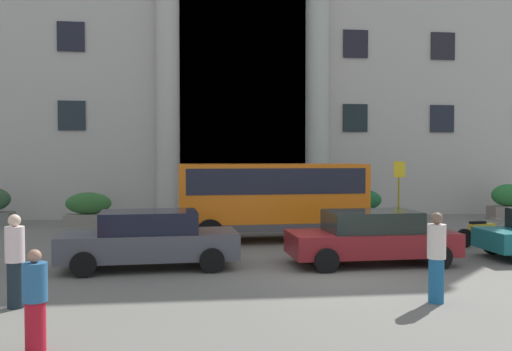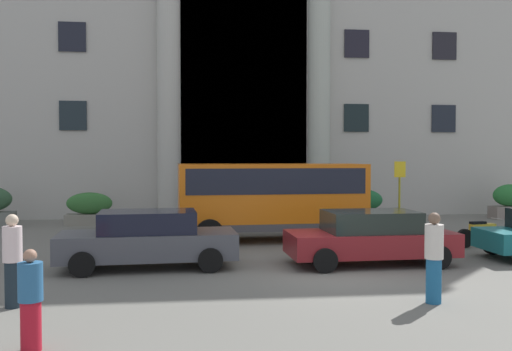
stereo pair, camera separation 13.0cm
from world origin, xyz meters
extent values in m
cube|color=#64625B|center=(0.00, 0.00, -0.06)|extent=(80.00, 64.00, 0.12)
cube|color=#AAA7A0|center=(0.00, 17.50, 10.80)|extent=(33.25, 9.00, 21.60)
cube|color=black|center=(-1.01, 13.06, 5.35)|extent=(5.99, 0.12, 10.71)
cylinder|color=#ADACA3|center=(-4.53, 12.75, 5.35)|extent=(1.07, 1.07, 10.71)
cylinder|color=#A6AB9F|center=(2.52, 12.75, 5.35)|extent=(1.07, 1.07, 10.71)
cube|color=black|center=(-8.87, 12.96, 4.75)|extent=(1.22, 0.08, 1.34)
cube|color=black|center=(4.43, 12.96, 4.75)|extent=(1.22, 0.08, 1.34)
cube|color=black|center=(8.87, 12.96, 4.75)|extent=(1.22, 0.08, 1.34)
cube|color=black|center=(-8.87, 12.96, 8.32)|extent=(1.22, 0.08, 1.34)
cube|color=black|center=(4.43, 12.96, 8.32)|extent=(1.22, 0.08, 1.34)
cube|color=black|center=(8.87, 12.96, 8.32)|extent=(1.22, 0.08, 1.34)
cube|color=orange|center=(-0.82, 5.50, 1.54)|extent=(6.38, 2.48, 2.18)
cube|color=black|center=(-0.82, 5.50, 2.08)|extent=(6.00, 2.50, 0.84)
cube|color=black|center=(2.26, 5.62, 1.90)|extent=(0.13, 1.88, 1.05)
cube|color=#454246|center=(-0.82, 5.50, 0.57)|extent=(6.38, 2.52, 0.24)
cylinder|color=black|center=(1.34, 6.70, 0.45)|extent=(0.91, 0.32, 0.90)
cylinder|color=black|center=(1.43, 4.47, 0.45)|extent=(0.91, 0.32, 0.90)
cylinder|color=black|center=(-3.07, 6.53, 0.45)|extent=(0.91, 0.32, 0.90)
cylinder|color=black|center=(-2.98, 4.30, 0.45)|extent=(0.91, 0.32, 0.90)
cylinder|color=olive|center=(4.35, 7.07, 1.32)|extent=(0.08, 0.08, 2.65)
cube|color=yellow|center=(4.35, 7.04, 2.40)|extent=(0.44, 0.03, 0.60)
cube|color=gray|center=(11.16, 10.88, 0.29)|extent=(1.73, 0.87, 0.58)
ellipsoid|color=#256A2F|center=(11.16, 10.88, 1.09)|extent=(1.66, 0.78, 1.02)
cube|color=gray|center=(-1.46, 10.56, 0.25)|extent=(1.47, 0.80, 0.49)
ellipsoid|color=#2C5C32|center=(-1.46, 10.56, 0.91)|extent=(1.42, 0.72, 0.84)
cube|color=gray|center=(-7.78, 10.65, 0.23)|extent=(1.97, 0.71, 0.47)
ellipsoid|color=#2D622B|center=(-7.78, 10.65, 0.92)|extent=(1.89, 0.63, 0.91)
cube|color=#6F6459|center=(3.92, 10.39, 0.25)|extent=(1.95, 1.00, 0.49)
ellipsoid|color=#1B5B31|center=(3.92, 10.39, 0.97)|extent=(1.87, 0.90, 0.96)
cube|color=maroon|center=(1.20, 0.97, 0.58)|extent=(4.48, 1.94, 0.61)
cube|color=black|center=(1.20, 0.97, 1.16)|extent=(2.44, 1.66, 0.55)
cylinder|color=black|center=(2.67, 1.92, 0.31)|extent=(0.63, 0.22, 0.62)
cylinder|color=black|center=(2.73, 0.13, 0.31)|extent=(0.63, 0.22, 0.62)
cylinder|color=black|center=(-0.34, 1.82, 0.31)|extent=(0.63, 0.22, 0.62)
cylinder|color=black|center=(-0.28, 0.03, 0.31)|extent=(0.63, 0.22, 0.62)
cylinder|color=black|center=(5.28, 2.03, 0.31)|extent=(0.62, 0.20, 0.62)
cube|color=#44464E|center=(-4.68, 1.17, 0.60)|extent=(4.61, 1.97, 0.66)
cube|color=black|center=(-4.68, 1.17, 1.21)|extent=(2.52, 1.65, 0.55)
cylinder|color=black|center=(-3.19, 2.11, 0.31)|extent=(0.63, 0.23, 0.62)
cylinder|color=black|center=(-3.10, 0.38, 0.31)|extent=(0.63, 0.23, 0.62)
cylinder|color=black|center=(-6.26, 1.95, 0.31)|extent=(0.63, 0.23, 0.62)
cylinder|color=black|center=(-6.17, 0.22, 0.31)|extent=(0.63, 0.23, 0.62)
cylinder|color=black|center=(6.36, 3.50, 0.30)|extent=(0.61, 0.22, 0.60)
cylinder|color=black|center=(5.01, 3.22, 0.30)|extent=(0.61, 0.24, 0.60)
cube|color=gold|center=(5.68, 3.36, 0.58)|extent=(0.91, 0.41, 0.32)
cube|color=black|center=(5.51, 3.32, 0.76)|extent=(0.55, 0.30, 0.12)
cylinder|color=#A5A5A8|center=(6.25, 3.48, 0.88)|extent=(0.14, 0.54, 0.03)
cylinder|color=#1C598A|center=(1.16, -3.03, 0.44)|extent=(0.30, 0.30, 0.88)
cylinder|color=silver|center=(1.16, -3.03, 1.22)|extent=(0.36, 0.36, 0.68)
sphere|color=brown|center=(1.16, -3.03, 1.67)|extent=(0.23, 0.23, 0.23)
cylinder|color=#B21526|center=(-5.96, -4.91, 0.37)|extent=(0.30, 0.30, 0.75)
cylinder|color=#275B8B|center=(-5.96, -4.91, 1.03)|extent=(0.36, 0.36, 0.58)
sphere|color=#9B6D56|center=(-5.96, -4.91, 1.42)|extent=(0.20, 0.20, 0.20)
cylinder|color=#19242D|center=(-6.97, -2.38, 0.44)|extent=(0.30, 0.30, 0.88)
cylinder|color=silver|center=(-6.97, -2.38, 1.22)|extent=(0.36, 0.36, 0.68)
sphere|color=beige|center=(-6.97, -2.38, 1.68)|extent=(0.23, 0.23, 0.23)
camera|label=1|loc=(-3.74, -13.48, 2.89)|focal=39.40mm
camera|label=2|loc=(-3.61, -13.49, 2.89)|focal=39.40mm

